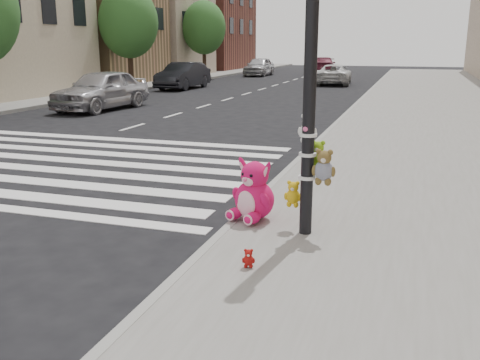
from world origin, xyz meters
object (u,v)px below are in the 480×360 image
at_px(signal_pole, 311,110).
at_px(pink_bunny, 253,195).
at_px(red_teddy, 248,258).
at_px(car_silver_far, 101,90).
at_px(car_white_near, 334,74).
at_px(car_dark_far, 183,76).

bearing_deg(signal_pole, pink_bunny, 159.52).
height_order(red_teddy, car_silver_far, car_silver_far).
height_order(red_teddy, car_white_near, car_white_near).
bearing_deg(pink_bunny, car_white_near, 117.23).
bearing_deg(pink_bunny, car_dark_far, 137.36).
xyz_separation_m(red_teddy, car_silver_far, (-10.12, 13.21, 0.53)).
distance_m(pink_bunny, car_dark_far, 24.18).
bearing_deg(red_teddy, car_silver_far, 113.09).
distance_m(red_teddy, car_silver_far, 16.65).
xyz_separation_m(car_silver_far, car_dark_far, (-0.97, 10.11, -0.04)).
bearing_deg(car_silver_far, car_dark_far, 100.53).
relative_size(signal_pole, car_white_near, 0.88).
xyz_separation_m(signal_pole, car_silver_far, (-10.53, 11.90, -0.97)).
relative_size(pink_bunny, car_silver_far, 0.19).
height_order(pink_bunny, car_silver_far, car_silver_far).
bearing_deg(pink_bunny, red_teddy, -53.98).
relative_size(pink_bunny, red_teddy, 4.03).
xyz_separation_m(pink_bunny, car_dark_far, (-10.66, 21.70, 0.25)).
distance_m(car_dark_far, car_white_near, 9.77).
height_order(pink_bunny, red_teddy, pink_bunny).
distance_m(car_silver_far, car_white_near, 17.45).
bearing_deg(pink_bunny, signal_pole, 0.71).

